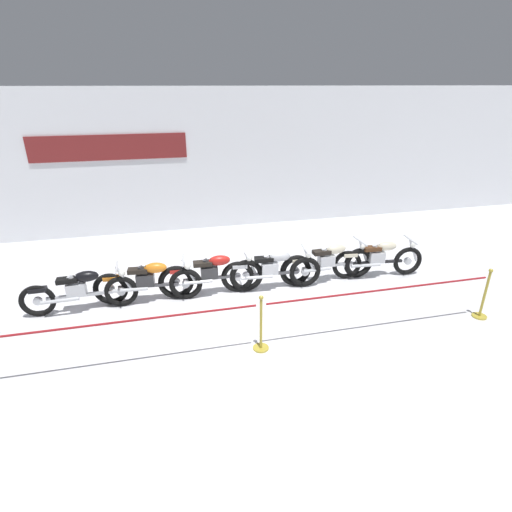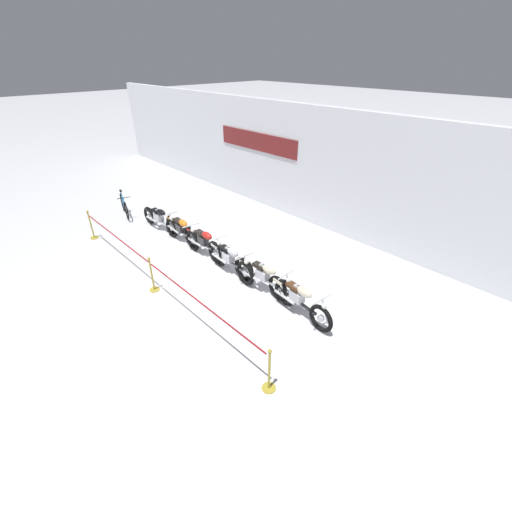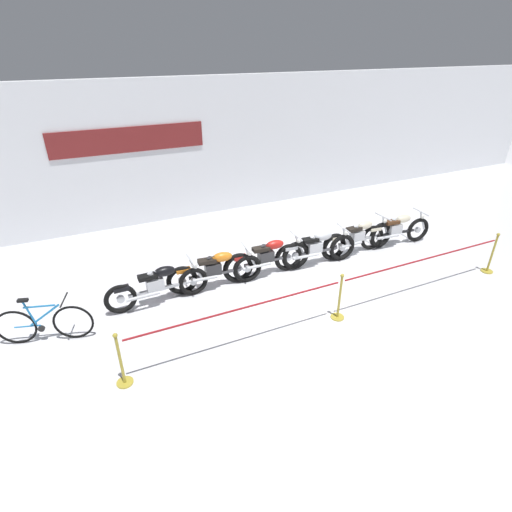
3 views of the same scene
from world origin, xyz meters
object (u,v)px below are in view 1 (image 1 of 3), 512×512
Objects in this scene: motorcycle_black_0 at (80,291)px; stanchion_far_left at (186,323)px; motorcycle_orange_1 at (149,282)px; motorcycle_cream_5 at (379,259)px; motorcycle_silver_3 at (272,270)px; stanchion_mid_left at (261,331)px; stanchion_mid_right at (483,301)px; motorcycle_red_2 at (212,275)px; motorcycle_cream_4 at (328,263)px.

motorcycle_black_0 is 2.86m from stanchion_far_left.
stanchion_far_left reaches higher than motorcycle_orange_1.
motorcycle_silver_3 is at bearing -179.28° from motorcycle_cream_5.
motorcycle_black_0 is 6.61m from motorcycle_cream_5.
stanchion_mid_left and stanchion_mid_right have the same top height.
stanchion_mid_right is (6.36, -2.15, -0.10)m from motorcycle_orange_1.
motorcycle_red_2 reaches higher than motorcycle_black_0.
motorcycle_red_2 is 5.47m from stanchion_mid_right.
motorcycle_cream_4 is at bearing 137.10° from stanchion_mid_right.
motorcycle_red_2 is 1.01× the size of motorcycle_silver_3.
motorcycle_silver_3 is 2.23m from stanchion_mid_left.
stanchion_mid_right is (5.73, -0.00, -0.36)m from stanchion_far_left.
stanchion_mid_left reaches higher than motorcycle_red_2.
motorcycle_cream_5 is (5.27, -0.03, 0.00)m from motorcycle_orange_1.
stanchion_mid_left is (1.88, -2.15, -0.10)m from motorcycle_orange_1.
stanchion_mid_right reaches higher than motorcycle_red_2.
motorcycle_silver_3 is 1.01× the size of motorcycle_cream_5.
motorcycle_red_2 is 0.26× the size of stanchion_far_left.
motorcycle_silver_3 is (2.66, -0.06, 0.01)m from motorcycle_orange_1.
motorcycle_silver_3 is 1.37m from motorcycle_cream_4.
stanchion_mid_right is at bearing -18.67° from motorcycle_orange_1.
stanchion_mid_left is (-0.78, -2.09, -0.11)m from motorcycle_silver_3.
stanchion_mid_left reaches higher than motorcycle_silver_3.
motorcycle_red_2 reaches higher than motorcycle_cream_5.
motorcycle_black_0 is at bearing 147.22° from stanchion_mid_left.
motorcycle_orange_1 is 2.66m from motorcycle_silver_3.
stanchion_mid_right reaches higher than motorcycle_orange_1.
motorcycle_silver_3 is at bearing -176.63° from motorcycle_cream_4.
motorcycle_cream_4 is 2.20× the size of stanchion_mid_left.
motorcycle_cream_4 reaches higher than motorcycle_black_0.
stanchion_far_left is 5.74m from stanchion_mid_right.
motorcycle_orange_1 is 5.27m from motorcycle_cream_5.
motorcycle_silver_3 is (1.33, -0.06, -0.01)m from motorcycle_red_2.
stanchion_far_left reaches higher than motorcycle_cream_5.
motorcycle_cream_5 is (2.62, 0.03, -0.00)m from motorcycle_silver_3.
motorcycle_black_0 is at bearing 164.94° from stanchion_mid_right.
stanchion_mid_right reaches higher than motorcycle_cream_4.
motorcycle_cream_5 is (6.61, 0.05, 0.01)m from motorcycle_black_0.
motorcycle_orange_1 is at bearing 178.69° from motorcycle_silver_3.
stanchion_far_left reaches higher than motorcycle_silver_3.
motorcycle_red_2 is at bearing -179.50° from motorcycle_cream_4.
motorcycle_silver_3 is 2.92m from stanchion_far_left.
stanchion_far_left is (-3.40, -2.17, 0.26)m from motorcycle_cream_4.
stanchion_mid_right is at bearing -29.43° from motorcycle_silver_3.
motorcycle_black_0 is 1.00× the size of motorcycle_silver_3.
stanchion_mid_left is (1.25, -0.00, -0.36)m from stanchion_far_left.
motorcycle_cream_4 reaches higher than motorcycle_silver_3.
motorcycle_cream_4 is (2.69, 0.02, -0.01)m from motorcycle_red_2.
stanchion_far_left is at bearing -46.55° from motorcycle_black_0.
stanchion_far_left is (-4.65, -2.12, 0.25)m from motorcycle_cream_5.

